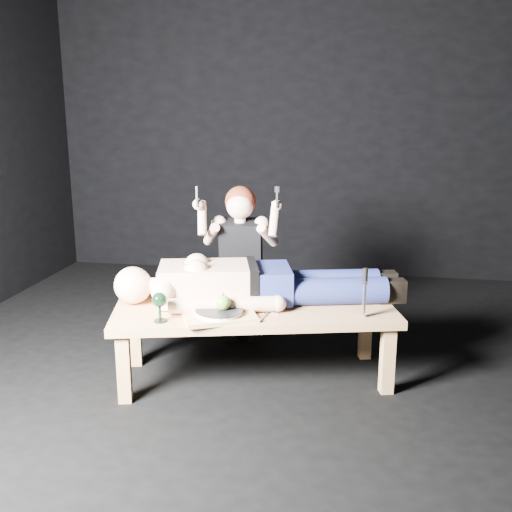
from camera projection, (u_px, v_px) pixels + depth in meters
name	position (u px, v px, depth m)	size (l,w,h in m)	color
ground	(278.00, 381.00, 3.53)	(5.00, 5.00, 0.00)	black
back_wall	(313.00, 119.00, 5.56)	(5.00, 5.00, 0.00)	black
table	(255.00, 343.00, 3.53)	(1.65, 0.62, 0.45)	tan
lying_man	(262.00, 278.00, 3.56)	(1.79, 0.54, 0.29)	#DCB094
kneeling_woman	(242.00, 263.00, 4.01)	(0.61, 0.68, 1.14)	black
serving_tray	(219.00, 316.00, 3.30)	(0.40, 0.29, 0.02)	tan
plate	(219.00, 312.00, 3.29)	(0.26, 0.26, 0.02)	white
apple	(223.00, 303.00, 3.28)	(0.09, 0.09, 0.09)	#539325
goblet	(160.00, 307.00, 3.22)	(0.08, 0.08, 0.17)	black
fork_flat	(195.00, 321.00, 3.24)	(0.02, 0.17, 0.01)	#B2B2B7
knife_flat	(263.00, 317.00, 3.30)	(0.02, 0.17, 0.01)	#B2B2B7
spoon_flat	(267.00, 311.00, 3.40)	(0.02, 0.17, 0.01)	#B2B2B7
carving_knife	(364.00, 293.00, 3.28)	(0.04, 0.04, 0.28)	#B2B2B7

